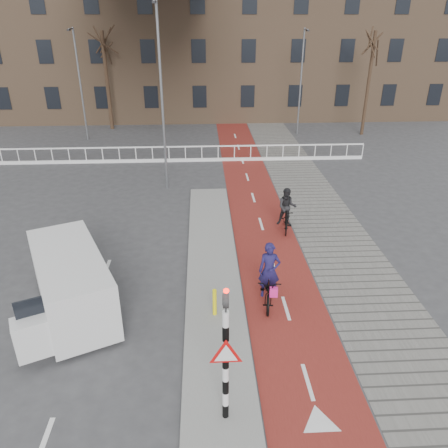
{
  "coord_description": "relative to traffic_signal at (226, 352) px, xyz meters",
  "views": [
    {
      "loc": [
        -0.99,
        -8.9,
        8.25
      ],
      "look_at": [
        -0.27,
        5.0,
        1.5
      ],
      "focal_mm": 35.0,
      "sensor_mm": 36.0,
      "label": 1
    }
  ],
  "objects": [
    {
      "name": "ground",
      "position": [
        0.6,
        2.02,
        -1.99
      ],
      "size": [
        120.0,
        120.0,
        0.0
      ],
      "primitive_type": "plane",
      "color": "#38383A",
      "rests_on": "ground"
    },
    {
      "name": "bike_lane",
      "position": [
        2.1,
        12.02,
        -1.98
      ],
      "size": [
        2.5,
        60.0,
        0.01
      ],
      "primitive_type": "cube",
      "color": "maroon",
      "rests_on": "ground"
    },
    {
      "name": "sidewalk",
      "position": [
        4.9,
        12.02,
        -1.98
      ],
      "size": [
        3.0,
        60.0,
        0.01
      ],
      "primitive_type": "cube",
      "color": "slate",
      "rests_on": "ground"
    },
    {
      "name": "curb_island",
      "position": [
        -0.1,
        6.02,
        -1.93
      ],
      "size": [
        1.8,
        16.0,
        0.12
      ],
      "primitive_type": "cube",
      "color": "gray",
      "rests_on": "ground"
    },
    {
      "name": "traffic_signal",
      "position": [
        0.0,
        0.0,
        0.0
      ],
      "size": [
        0.8,
        0.8,
        3.68
      ],
      "color": "black",
      "rests_on": "curb_island"
    },
    {
      "name": "bollard",
      "position": [
        -0.12,
        3.7,
        -1.44
      ],
      "size": [
        0.12,
        0.12,
        0.86
      ],
      "primitive_type": "cylinder",
      "color": "#FDEC0E",
      "rests_on": "curb_island"
    },
    {
      "name": "cyclist_near",
      "position": [
        1.58,
        4.39,
        -1.29
      ],
      "size": [
        0.94,
        2.06,
        2.06
      ],
      "rotation": [
        0.0,
        0.0,
        -0.13
      ],
      "color": "black",
      "rests_on": "bike_lane"
    },
    {
      "name": "cyclist_far",
      "position": [
        3.05,
        9.39,
        -1.21
      ],
      "size": [
        0.87,
        1.77,
        1.86
      ],
      "rotation": [
        0.0,
        0.0,
        -0.16
      ],
      "color": "black",
      "rests_on": "bike_lane"
    },
    {
      "name": "van",
      "position": [
        -4.37,
        4.29,
        -0.98
      ],
      "size": [
        3.48,
        4.82,
        1.92
      ],
      "rotation": [
        0.0,
        0.0,
        0.42
      ],
      "color": "silver",
      "rests_on": "ground"
    },
    {
      "name": "railing",
      "position": [
        -4.4,
        19.02,
        -1.68
      ],
      "size": [
        28.0,
        0.1,
        0.99
      ],
      "color": "silver",
      "rests_on": "ground"
    },
    {
      "name": "townhouse_row",
      "position": [
        -2.4,
        34.02,
        5.82
      ],
      "size": [
        46.0,
        10.0,
        15.9
      ],
      "color": "#7F6047",
      "rests_on": "ground"
    },
    {
      "name": "tree_mid",
      "position": [
        -7.42,
        27.82,
        1.56
      ],
      "size": [
        0.29,
        0.29,
        7.11
      ],
      "primitive_type": "cylinder",
      "color": "black",
      "rests_on": "ground"
    },
    {
      "name": "tree_right",
      "position": [
        11.65,
        25.04,
        1.59
      ],
      "size": [
        0.23,
        0.23,
        7.17
      ],
      "primitive_type": "cylinder",
      "color": "black",
      "rests_on": "ground"
    },
    {
      "name": "streetlight_near",
      "position": [
        -2.24,
        14.58,
        2.41
      ],
      "size": [
        0.12,
        0.12,
        8.8
      ],
      "primitive_type": "cylinder",
      "color": "slate",
      "rests_on": "ground"
    },
    {
      "name": "streetlight_left",
      "position": [
        -8.6,
        24.62,
        1.72
      ],
      "size": [
        0.12,
        0.12,
        7.43
      ],
      "primitive_type": "cylinder",
      "color": "slate",
      "rests_on": "ground"
    },
    {
      "name": "streetlight_right",
      "position": [
        6.83,
        25.49,
        1.68
      ],
      "size": [
        0.12,
        0.12,
        7.34
      ],
      "primitive_type": "cylinder",
      "color": "slate",
      "rests_on": "ground"
    }
  ]
}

